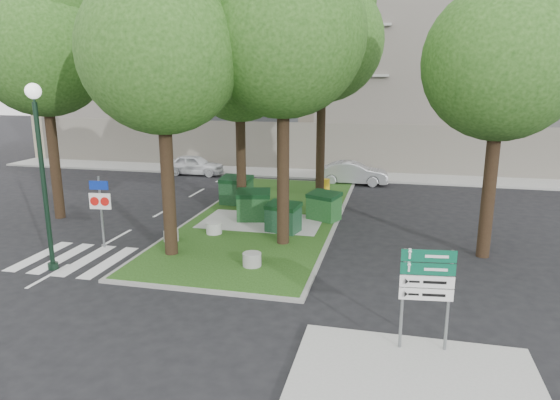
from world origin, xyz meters
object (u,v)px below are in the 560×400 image
(dumpster_c, at_px, (283,217))
(litter_bin, at_px, (326,185))
(tree_median_mid, at_px, (241,56))
(bollard_right, at_px, (252,259))
(tree_street_right, at_px, (506,47))
(bollard_left, at_px, (171,236))
(tree_median_near_left, at_px, (163,36))
(bollard_mid, at_px, (214,228))
(tree_median_near_right, at_px, (286,17))
(dumpster_b, at_px, (254,205))
(tree_median_far, at_px, (325,28))
(car_white, at_px, (194,165))
(car_silver, at_px, (353,173))
(tree_street_left, at_px, (44,37))
(street_lamp, at_px, (41,156))
(dumpster_d, at_px, (324,206))
(directional_sign, at_px, (427,284))
(traffic_sign_pole, at_px, (101,202))
(dumpster_a, at_px, (236,190))

(dumpster_c, relative_size, litter_bin, 2.15)
(tree_median_mid, relative_size, bollard_right, 16.55)
(tree_street_right, relative_size, bollard_left, 18.22)
(tree_median_near_left, bearing_deg, bollard_mid, 77.66)
(tree_median_near_right, distance_m, dumpster_b, 7.95)
(tree_median_far, height_order, bollard_mid, tree_median_far)
(bollard_mid, bearing_deg, tree_median_near_right, -8.46)
(tree_median_mid, distance_m, tree_street_right, 10.77)
(dumpster_b, height_order, car_white, dumpster_b)
(dumpster_b, bearing_deg, car_silver, 56.09)
(dumpster_b, bearing_deg, litter_bin, 56.98)
(tree_median_far, bearing_deg, dumpster_c, -95.50)
(tree_street_right, height_order, car_white, tree_street_right)
(tree_median_mid, relative_size, tree_street_left, 0.91)
(tree_median_far, xyz_separation_m, litter_bin, (0.04, 1.36, -7.86))
(street_lamp, bearing_deg, tree_street_left, 123.66)
(dumpster_b, height_order, street_lamp, street_lamp)
(tree_median_mid, bearing_deg, tree_median_near_right, -56.31)
(dumpster_b, xyz_separation_m, car_white, (-6.76, 9.71, -0.11))
(tree_median_far, distance_m, tree_street_right, 9.85)
(tree_median_near_left, relative_size, tree_median_near_right, 0.92)
(tree_street_right, bearing_deg, tree_median_near_left, -166.61)
(dumpster_b, distance_m, dumpster_c, 2.08)
(tree_street_left, distance_m, dumpster_d, 13.49)
(tree_median_near_right, relative_size, dumpster_c, 7.85)
(street_lamp, bearing_deg, bollard_left, 50.48)
(directional_sign, bearing_deg, tree_median_near_right, 118.08)
(dumpster_c, bearing_deg, litter_bin, 99.10)
(tree_street_left, relative_size, bollard_mid, 18.03)
(dumpster_d, relative_size, litter_bin, 2.33)
(tree_median_mid, height_order, bollard_right, tree_median_mid)
(car_silver, bearing_deg, car_white, 84.09)
(tree_street_left, xyz_separation_m, dumpster_b, (8.51, 1.15, -6.90))
(bollard_right, height_order, directional_sign, directional_sign)
(tree_median_mid, xyz_separation_m, tree_median_far, (3.20, 3.00, 1.34))
(tree_median_near_left, height_order, traffic_sign_pole, tree_median_near_left)
(tree_median_far, bearing_deg, dumpster_b, -114.34)
(tree_median_mid, distance_m, car_white, 11.62)
(street_lamp, bearing_deg, tree_median_mid, 65.79)
(car_silver, bearing_deg, tree_median_far, 161.73)
(tree_median_near_right, relative_size, dumpster_d, 7.25)
(tree_median_near_right, xyz_separation_m, dumpster_a, (-3.59, 5.19, -7.21))
(tree_median_near_left, xyz_separation_m, directional_sign, (8.10, -4.56, -5.65))
(dumpster_d, distance_m, directional_sign, 10.67)
(tree_street_right, height_order, bollard_mid, tree_street_right)
(tree_street_right, relative_size, dumpster_b, 6.24)
(bollard_right, bearing_deg, tree_street_left, 157.83)
(street_lamp, bearing_deg, car_silver, 62.29)
(litter_bin, height_order, car_silver, car_silver)
(tree_street_right, bearing_deg, tree_median_near_right, -175.91)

